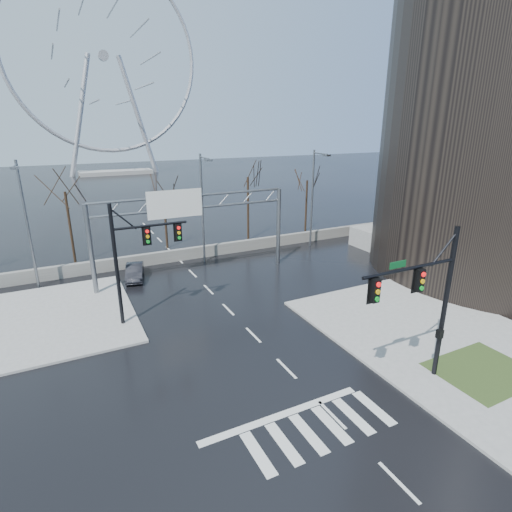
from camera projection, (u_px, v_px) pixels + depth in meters
ground at (286, 368)px, 21.35m from camera, size 260.00×260.00×0.00m
sidewalk_right_ext at (397, 314)px, 27.29m from camera, size 12.00×10.00×0.15m
sidewalk_far at (54, 317)px, 26.82m from camera, size 10.00×12.00×0.15m
grass_strip at (483, 371)px, 20.90m from camera, size 5.00×4.00×0.02m
tower_podium at (493, 244)px, 40.18m from camera, size 22.00×18.00×2.00m
barrier_wall at (179, 255)px, 38.15m from camera, size 52.00×0.50×1.10m
signal_mast_near at (428, 295)px, 18.59m from camera, size 5.52×0.41×8.00m
signal_mast_far at (134, 252)px, 24.94m from camera, size 4.72×0.41×8.00m
sign_gantry at (189, 218)px, 32.25m from camera, size 16.36×0.40×7.60m
streetlight_left at (25, 216)px, 29.80m from camera, size 0.50×2.55×10.00m
streetlight_mid at (203, 201)px, 35.76m from camera, size 0.50×2.55×10.00m
streetlight_right at (314, 191)px, 40.87m from camera, size 0.50×2.55×10.00m
tree_left at (66, 200)px, 35.58m from camera, size 3.75×3.75×7.50m
tree_center at (164, 199)px, 40.51m from camera, size 3.25×3.25×6.50m
tree_right at (248, 185)px, 43.17m from camera, size 3.90×3.90×7.80m
tree_far_right at (307, 186)px, 47.25m from camera, size 3.40×3.40×6.80m
ferris_wheel at (104, 64)px, 95.86m from camera, size 45.00×6.00×50.91m
car at (135, 272)px, 33.56m from camera, size 2.20×4.07×1.27m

